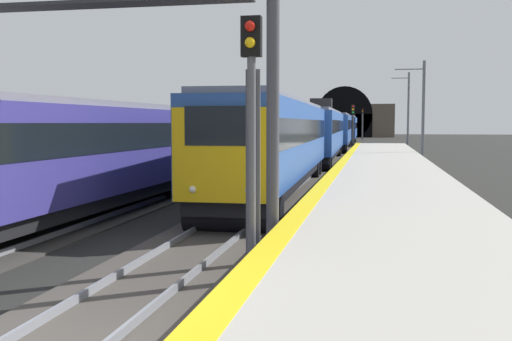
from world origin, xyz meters
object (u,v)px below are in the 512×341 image
(train_adjacent_platform, at_px, (175,143))
(railway_signal_mid, at_px, (353,124))
(overhead_signal_gantry, at_px, (78,37))
(railway_signal_near, at_px, (252,130))
(catenary_mast_far, at_px, (408,111))
(train_main_approaching, at_px, (331,131))
(railway_signal_far, at_px, (362,122))
(catenary_mast_near, at_px, (423,112))

(train_adjacent_platform, distance_m, railway_signal_mid, 35.79)
(train_adjacent_platform, xyz_separation_m, overhead_signal_gantry, (-13.72, -2.46, 2.89))
(railway_signal_near, distance_m, railway_signal_mid, 50.48)
(train_adjacent_platform, xyz_separation_m, catenary_mast_far, (38.99, -12.51, 2.14))
(train_main_approaching, distance_m, catenary_mast_far, 11.09)
(catenary_mast_far, bearing_deg, railway_signal_mid, 124.47)
(train_adjacent_platform, relative_size, overhead_signal_gantry, 3.99)
(railway_signal_near, height_order, overhead_signal_gantry, overhead_signal_gantry)
(railway_signal_mid, distance_m, railway_signal_far, 45.28)
(train_main_approaching, relative_size, catenary_mast_far, 10.06)
(train_main_approaching, xyz_separation_m, catenary_mast_near, (-12.69, -7.57, 1.55))
(train_main_approaching, height_order, train_adjacent_platform, train_main_approaching)
(train_main_approaching, distance_m, railway_signal_far, 49.29)
(train_adjacent_platform, bearing_deg, overhead_signal_gantry, -168.69)
(railway_signal_near, relative_size, catenary_mast_far, 0.60)
(railway_signal_mid, distance_m, overhead_signal_gantry, 49.07)
(railway_signal_mid, relative_size, railway_signal_far, 0.89)
(train_main_approaching, bearing_deg, catenary_mast_near, 29.69)
(train_adjacent_platform, xyz_separation_m, railway_signal_mid, (35.11, -6.86, 0.84))
(railway_signal_near, bearing_deg, catenary_mast_near, 170.53)
(railway_signal_near, relative_size, overhead_signal_gantry, 0.55)
(railway_signal_far, relative_size, catenary_mast_far, 0.66)
(train_adjacent_platform, relative_size, railway_signal_near, 7.28)
(overhead_signal_gantry, bearing_deg, train_adjacent_platform, 10.17)
(catenary_mast_near, bearing_deg, railway_signal_mid, 18.70)
(railway_signal_near, xyz_separation_m, railway_signal_mid, (50.48, 0.00, 0.02))
(catenary_mast_far, bearing_deg, railway_signal_near, 174.07)
(catenary_mast_near, bearing_deg, railway_signal_near, 170.53)
(catenary_mast_far, bearing_deg, train_adjacent_platform, 162.22)
(railway_signal_near, height_order, catenary_mast_far, catenary_mast_far)
(train_adjacent_platform, height_order, catenary_mast_far, catenary_mast_far)
(catenary_mast_near, bearing_deg, catenary_mast_far, -0.03)
(overhead_signal_gantry, distance_m, catenary_mast_near, 33.72)
(train_main_approaching, relative_size, railway_signal_near, 16.64)
(train_main_approaching, xyz_separation_m, railway_signal_mid, (3.97, -1.93, 0.66))
(railway_signal_near, bearing_deg, railway_signal_far, -180.00)
(train_main_approaching, bearing_deg, railway_signal_near, 1.25)
(railway_signal_near, xyz_separation_m, catenary_mast_near, (33.82, -5.64, 0.91))
(train_main_approaching, distance_m, railway_signal_near, 46.56)
(train_main_approaching, distance_m, train_adjacent_platform, 31.53)
(railway_signal_far, bearing_deg, overhead_signal_gantry, -2.67)
(railway_signal_near, distance_m, catenary_mast_far, 54.67)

